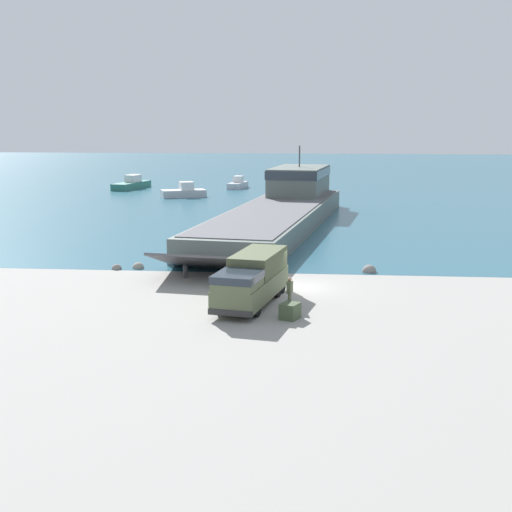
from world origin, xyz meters
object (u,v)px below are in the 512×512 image
(moored_boat_b, at_px, (238,184))
(moored_boat_c, at_px, (184,192))
(moored_boat_a, at_px, (132,184))
(mooring_bollard, at_px, (185,270))
(landing_craft, at_px, (283,206))
(soldier_on_ramp, at_px, (290,290))
(military_truck, at_px, (252,279))
(cargo_crate, at_px, (290,311))

(moored_boat_b, relative_size, moored_boat_c, 0.86)
(moored_boat_a, distance_m, mooring_bollard, 64.58)
(moored_boat_a, height_order, mooring_bollard, moored_boat_a)
(moored_boat_c, height_order, mooring_bollard, moored_boat_c)
(landing_craft, height_order, moored_boat_c, landing_craft)
(moored_boat_a, bearing_deg, soldier_on_ramp, 124.92)
(soldier_on_ramp, bearing_deg, moored_boat_c, -56.05)
(moored_boat_a, xyz_separation_m, moored_boat_b, (16.09, 2.29, -0.08))
(landing_craft, height_order, mooring_bollard, landing_craft)
(military_truck, xyz_separation_m, moored_boat_a, (-24.96, 67.82, -0.76))
(moored_boat_a, relative_size, moored_boat_c, 1.36)
(landing_craft, xyz_separation_m, moored_boat_a, (-24.98, 35.25, -1.08))
(moored_boat_c, bearing_deg, cargo_crate, 173.82)
(soldier_on_ramp, distance_m, cargo_crate, 2.36)
(soldier_on_ramp, height_order, cargo_crate, soldier_on_ramp)
(landing_craft, relative_size, cargo_crate, 44.48)
(landing_craft, distance_m, moored_boat_a, 43.22)
(military_truck, distance_m, moored_boat_a, 72.27)
(moored_boat_a, distance_m, moored_boat_b, 16.25)
(landing_craft, height_order, moored_boat_a, landing_craft)
(landing_craft, height_order, military_truck, landing_craft)
(moored_boat_b, height_order, mooring_bollard, moored_boat_b)
(moored_boat_b, xyz_separation_m, mooring_bollard, (3.83, -63.71, -0.12))
(moored_boat_c, bearing_deg, military_truck, 172.46)
(landing_craft, bearing_deg, military_truck, -82.02)
(moored_boat_a, xyz_separation_m, moored_boat_c, (10.25, -11.25, -0.01))
(mooring_bollard, bearing_deg, moored_boat_b, 93.44)
(moored_boat_c, xyz_separation_m, mooring_bollard, (9.67, -50.17, -0.19))
(landing_craft, xyz_separation_m, moored_boat_c, (-14.73, 24.00, -1.09))
(moored_boat_c, distance_m, mooring_bollard, 51.10)
(moored_boat_b, relative_size, mooring_bollard, 6.11)
(soldier_on_ramp, bearing_deg, cargo_crate, 110.59)
(landing_craft, xyz_separation_m, soldier_on_ramp, (2.15, -33.24, -0.78))
(landing_craft, distance_m, moored_boat_b, 38.60)
(moored_boat_a, relative_size, moored_boat_b, 1.58)
(soldier_on_ramp, bearing_deg, moored_boat_b, -63.61)
(moored_boat_b, relative_size, cargo_crate, 5.51)
(military_truck, distance_m, soldier_on_ramp, 2.32)
(moored_boat_b, bearing_deg, landing_craft, 113.58)
(military_truck, xyz_separation_m, moored_boat_c, (-14.71, 56.56, -0.77))
(mooring_bollard, bearing_deg, military_truck, -51.76)
(moored_boat_b, height_order, cargo_crate, moored_boat_b)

